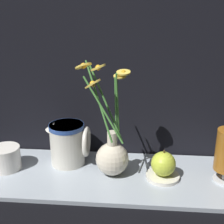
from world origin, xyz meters
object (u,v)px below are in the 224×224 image
Objects in this scene: vase_with_flowers at (112,154)px; ceramic_pitcher at (68,142)px; orange_fruit at (163,164)px; yellow_mug at (5,158)px.

vase_with_flowers is 2.48× the size of ceramic_pitcher.
ceramic_pitcher is at bearing 157.97° from vase_with_flowers.
orange_fruit is at bearing -12.63° from ceramic_pitcher.
vase_with_flowers is at bearing -0.94° from yellow_mug.
yellow_mug is at bearing 178.36° from orange_fruit.
ceramic_pitcher is (-0.13, 0.05, 0.00)m from vase_with_flowers.
ceramic_pitcher is 0.29m from orange_fruit.
vase_with_flowers is 0.14m from ceramic_pitcher.
orange_fruit is (0.14, -0.01, -0.02)m from vase_with_flowers.
yellow_mug is 0.69× the size of ceramic_pitcher.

